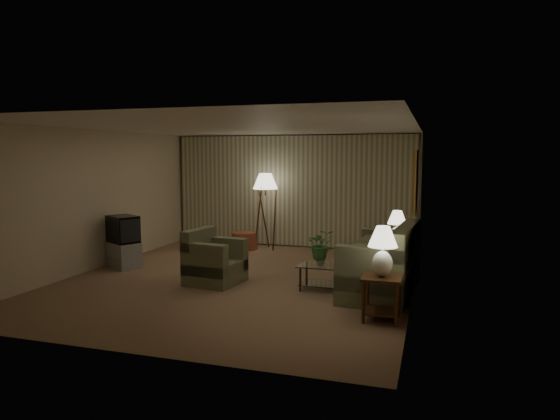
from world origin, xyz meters
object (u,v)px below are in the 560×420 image
(sofa, at_px, (381,266))
(ottoman, at_px, (245,241))
(side_table_near, at_px, (382,290))
(floor_lamp, at_px, (265,210))
(side_table_far, at_px, (396,254))
(table_lamp_far, at_px, (397,224))
(coffee_table, at_px, (329,274))
(tv_cabinet, at_px, (124,255))
(armchair, at_px, (215,262))
(vase, at_px, (321,260))
(crt_tv, at_px, (123,229))
(table_lamp_near, at_px, (383,247))

(sofa, bearing_deg, ottoman, -124.83)
(sofa, height_order, side_table_near, sofa)
(floor_lamp, bearing_deg, side_table_far, -29.18)
(side_table_near, relative_size, table_lamp_far, 0.99)
(ottoman, bearing_deg, coffee_table, -48.34)
(coffee_table, height_order, tv_cabinet, tv_cabinet)
(armchair, distance_m, vase, 1.84)
(sofa, xyz_separation_m, crt_tv, (-5.05, 0.36, 0.32))
(side_table_far, distance_m, coffee_table, 1.67)
(coffee_table, distance_m, floor_lamp, 3.85)
(side_table_near, height_order, crt_tv, crt_tv)
(tv_cabinet, relative_size, ottoman, 1.37)
(side_table_far, height_order, ottoman, side_table_far)
(table_lamp_far, distance_m, crt_tv, 5.28)
(table_lamp_near, bearing_deg, ottoman, 130.57)
(side_table_far, relative_size, vase, 3.65)
(side_table_far, xyz_separation_m, table_lamp_far, (0.00, 0.00, 0.56))
(table_lamp_near, xyz_separation_m, crt_tv, (-5.20, 1.71, -0.24))
(coffee_table, xyz_separation_m, tv_cabinet, (-4.23, 0.46, -0.03))
(coffee_table, relative_size, crt_tv, 1.35)
(table_lamp_near, height_order, coffee_table, table_lamp_near)
(armchair, bearing_deg, side_table_far, -56.32)
(vase, bearing_deg, tv_cabinet, 173.61)
(armchair, height_order, side_table_near, armchair)
(table_lamp_near, distance_m, table_lamp_far, 2.60)
(side_table_far, xyz_separation_m, tv_cabinet, (-5.20, -0.89, -0.15))
(floor_lamp, bearing_deg, table_lamp_near, -54.19)
(side_table_near, distance_m, coffee_table, 1.59)
(sofa, bearing_deg, crt_tv, -89.21)
(table_lamp_far, distance_m, ottoman, 4.04)
(sofa, height_order, floor_lamp, floor_lamp)
(side_table_near, xyz_separation_m, side_table_far, (-0.00, 2.60, -0.01))
(ottoman, relative_size, vase, 3.68)
(table_lamp_near, height_order, crt_tv, table_lamp_near)
(side_table_near, height_order, ottoman, side_table_near)
(side_table_near, xyz_separation_m, table_lamp_far, (0.00, 2.60, 0.55))
(sofa, xyz_separation_m, table_lamp_near, (0.15, -1.35, 0.56))
(sofa, height_order, vase, sofa)
(ottoman, bearing_deg, side_table_far, -24.18)
(table_lamp_far, xyz_separation_m, vase, (-1.12, -1.35, -0.46))
(armchair, height_order, vase, armchair)
(table_lamp_far, bearing_deg, tv_cabinet, -170.25)
(side_table_near, xyz_separation_m, coffee_table, (-0.97, 1.25, -0.13))
(side_table_near, distance_m, ottoman, 5.56)
(coffee_table, bearing_deg, tv_cabinet, 173.84)
(side_table_far, relative_size, ottoman, 0.99)
(side_table_near, bearing_deg, side_table_far, 90.00)
(sofa, distance_m, side_table_near, 1.36)
(sofa, xyz_separation_m, armchair, (-2.81, -0.23, -0.07))
(crt_tv, xyz_separation_m, floor_lamp, (2.06, 2.65, 0.17))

